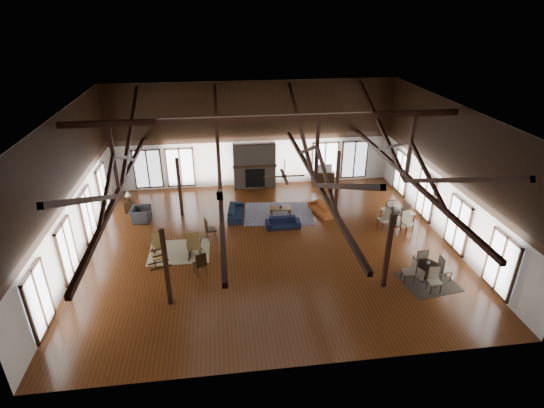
{
  "coord_description": "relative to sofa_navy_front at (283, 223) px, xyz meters",
  "views": [
    {
      "loc": [
        -1.95,
        -16.1,
        9.93
      ],
      "look_at": [
        0.28,
        1.0,
        1.55
      ],
      "focal_mm": 28.0,
      "sensor_mm": 36.0,
      "label": 1
    }
  ],
  "objects": [
    {
      "name": "wall_right",
      "position": [
        7.12,
        -1.55,
        2.76
      ],
      "size": [
        0.02,
        14.0,
        6.0
      ],
      "primitive_type": "cube",
      "color": "silver",
      "rests_on": "floor"
    },
    {
      "name": "sofa_navy_left",
      "position": [
        -2.17,
        1.4,
        0.03
      ],
      "size": [
        1.93,
        0.94,
        0.54
      ],
      "primitive_type": "imported",
      "rotation": [
        0.0,
        0.0,
        1.45
      ],
      "color": "#111D31",
      "rests_on": "floor"
    },
    {
      "name": "floor",
      "position": [
        -0.88,
        -1.55,
        -0.24
      ],
      "size": [
        16.0,
        16.0,
        0.0
      ],
      "primitive_type": "plane",
      "color": "#582C12",
      "rests_on": "ground"
    },
    {
      "name": "armchair",
      "position": [
        -6.87,
        1.64,
        0.09
      ],
      "size": [
        1.09,
        0.97,
        0.67
      ],
      "primitive_type": "imported",
      "rotation": [
        0.0,
        0.0,
        1.49
      ],
      "color": "#252628",
      "rests_on": "floor"
    },
    {
      "name": "wall_left",
      "position": [
        -8.88,
        -1.55,
        2.76
      ],
      "size": [
        0.02,
        14.0,
        6.0
      ],
      "primitive_type": "cube",
      "color": "silver",
      "rests_on": "floor"
    },
    {
      "name": "side_table_lamp",
      "position": [
        -7.55,
        2.64,
        0.2
      ],
      "size": [
        0.46,
        0.46,
        1.18
      ],
      "color": "black",
      "rests_on": "floor"
    },
    {
      "name": "rocking_chair_c",
      "position": [
        -5.44,
        -2.51,
        0.29
      ],
      "size": [
        0.98,
        0.72,
        1.13
      ],
      "rotation": [
        0.0,
        0.0,
        1.89
      ],
      "color": "olive",
      "rests_on": "floor"
    },
    {
      "name": "television",
      "position": [
        3.25,
        5.2,
        0.67
      ],
      "size": [
        0.92,
        0.15,
        0.52
      ],
      "primitive_type": "imported",
      "rotation": [
        0.0,
        0.0,
        -0.04
      ],
      "color": "#B2B2B2",
      "rests_on": "tv_console"
    },
    {
      "name": "post_grid",
      "position": [
        -0.88,
        -1.55,
        1.28
      ],
      "size": [
        8.16,
        7.16,
        3.05
      ],
      "color": "black",
      "rests_on": "floor"
    },
    {
      "name": "ceiling_fan",
      "position": [
        -0.38,
        -2.55,
        3.49
      ],
      "size": [
        1.6,
        1.6,
        0.75
      ],
      "color": "black",
      "rests_on": "roof_truss"
    },
    {
      "name": "fireplace",
      "position": [
        -0.88,
        5.12,
        1.05
      ],
      "size": [
        2.5,
        0.69,
        2.6
      ],
      "color": "#675B4E",
      "rests_on": "floor"
    },
    {
      "name": "side_chair_b",
      "position": [
        -3.82,
        -3.45,
        0.36
      ],
      "size": [
        0.58,
        0.58,
        1.03
      ],
      "rotation": [
        0.0,
        0.0,
        0.41
      ],
      "color": "black",
      "rests_on": "floor"
    },
    {
      "name": "sofa_orange",
      "position": [
        2.2,
        1.26,
        0.01
      ],
      "size": [
        1.84,
        1.15,
        0.5
      ],
      "primitive_type": "imported",
      "rotation": [
        0.0,
        0.0,
        -1.27
      ],
      "color": "#A85320",
      "rests_on": "floor"
    },
    {
      "name": "vase",
      "position": [
        0.09,
        1.24,
        0.26
      ],
      "size": [
        0.2,
        0.2,
        0.17
      ],
      "primitive_type": "imported",
      "rotation": [
        0.0,
        0.0,
        -0.26
      ],
      "color": "#B2B2B2",
      "rests_on": "coffee_table"
    },
    {
      "name": "rocking_chair_a",
      "position": [
        -5.65,
        -1.64,
        0.26
      ],
      "size": [
        0.73,
        0.93,
        1.06
      ],
      "rotation": [
        0.0,
        0.0,
        0.42
      ],
      "color": "olive",
      "rests_on": "floor"
    },
    {
      "name": "ceiling",
      "position": [
        -0.88,
        -1.55,
        5.76
      ],
      "size": [
        16.0,
        14.0,
        0.02
      ],
      "primitive_type": "cube",
      "color": "black",
      "rests_on": "wall_back"
    },
    {
      "name": "wall_front",
      "position": [
        -0.88,
        -8.55,
        2.76
      ],
      "size": [
        16.0,
        0.02,
        6.0
      ],
      "primitive_type": "cube",
      "color": "silver",
      "rests_on": "floor"
    },
    {
      "name": "cup_near",
      "position": [
        4.91,
        -4.88,
        0.54
      ],
      "size": [
        0.17,
        0.17,
        0.11
      ],
      "primitive_type": "imported",
      "rotation": [
        0.0,
        0.0,
        0.36
      ],
      "color": "#B2B2B2",
      "rests_on": "cafe_table_near"
    },
    {
      "name": "sofa_navy_front",
      "position": [
        0.0,
        0.0,
        0.0
      ],
      "size": [
        1.67,
        0.66,
        0.49
      ],
      "primitive_type": "imported",
      "rotation": [
        0.0,
        0.0,
        -0.01
      ],
      "color": "#121732",
      "rests_on": "floor"
    },
    {
      "name": "tv_console",
      "position": [
        3.22,
        5.2,
        0.08
      ],
      "size": [
        1.3,
        0.49,
        0.65
      ],
      "primitive_type": "cube",
      "color": "black",
      "rests_on": "floor"
    },
    {
      "name": "rug_tan",
      "position": [
        -4.8,
        -1.58,
        -0.24
      ],
      "size": [
        2.62,
        2.07,
        0.01
      ],
      "primitive_type": "cube",
      "rotation": [
        0.0,
        0.0,
        -0.01
      ],
      "color": "tan",
      "rests_on": "floor"
    },
    {
      "name": "cafe_table_near",
      "position": [
        4.88,
        -4.92,
        0.26
      ],
      "size": [
        1.94,
        1.94,
        1.01
      ],
      "rotation": [
        0.0,
        0.0,
        -0.05
      ],
      "color": "black",
      "rests_on": "floor"
    },
    {
      "name": "rocking_chair_b",
      "position": [
        -4.12,
        -2.04,
        0.33
      ],
      "size": [
        0.59,
        0.99,
        1.22
      ],
      "rotation": [
        0.0,
        0.0,
        -0.09
      ],
      "color": "olive",
      "rests_on": "floor"
    },
    {
      "name": "roof_truss",
      "position": [
        -0.88,
        -1.55,
        3.79
      ],
      "size": [
        15.6,
        14.07,
        3.14
      ],
      "color": "black",
      "rests_on": "wall_back"
    },
    {
      "name": "coffee_table",
      "position": [
        0.07,
        1.3,
        0.12
      ],
      "size": [
        1.14,
        0.65,
        0.42
      ],
      "rotation": [
        0.0,
        0.0,
        -0.1
      ],
      "color": "brown",
      "rests_on": "floor"
    },
    {
      "name": "cup_far",
      "position": [
        5.53,
        -0.5,
        0.56
      ],
      "size": [
        0.15,
        0.15,
        0.1
      ],
      "primitive_type": "imported",
      "rotation": [
        0.0,
        0.0,
        -0.26
      ],
      "color": "#B2B2B2",
      "rests_on": "cafe_table_far"
    },
    {
      "name": "side_chair_a",
      "position": [
        -3.52,
        -0.67,
        0.37
      ],
      "size": [
        0.55,
        0.55,
        1.05
      ],
      "rotation": [
        0.0,
        0.0,
        -1.31
      ],
      "color": "black",
      "rests_on": "floor"
    },
    {
      "name": "rug_navy",
      "position": [
        -0.0,
        1.47,
        -0.24
      ],
      "size": [
        3.72,
        2.94,
        0.01
      ],
      "primitive_type": "cube",
      "rotation": [
        0.0,
        0.0,
        -0.1
      ],
      "color": "#181E45",
      "rests_on": "floor"
    },
    {
      "name": "rug_dark",
      "position": [
        4.94,
        -5.05,
        -0.24
      ],
      "size": [
        2.23,
        2.07,
        0.01
      ],
      "primitive_type": "cube",
      "rotation": [
        0.0,
        0.0,
        0.15
      ],
      "color": "black",
      "rests_on": "floor"
    },
    {
      "name": "cafe_table_far",
      "position": [
        5.49,
        -0.46,
        0.28
      ],
      "size": [
        2.05,
        2.05,
        1.05
      ],
      "rotation": [
        0.0,
        0.0,
        0.3
      ],
      "color": "black",
      "rests_on": "floor"
    },
    {
      "name": "wall_back",
      "position": [
        -0.88,
        5.45,
        2.76
      ],
      "size": [
        16.0,
        0.02,
        6.0
      ],
      "primitive_type": "cube",
      "color": "silver",
      "rests_on": "floor"
    }
  ]
}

